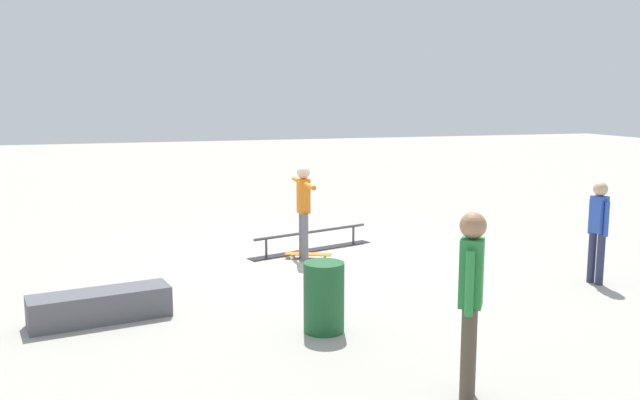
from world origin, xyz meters
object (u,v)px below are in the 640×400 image
at_px(skater_main, 304,206).
at_px(bystander_blue_shirt, 598,227).
at_px(grind_rail, 312,242).
at_px(skate_ledge, 100,306).
at_px(trash_bin, 324,297).
at_px(skateboard_main, 309,254).
at_px(bystander_green_shirt, 471,295).

distance_m(skater_main, bystander_blue_shirt, 4.61).
distance_m(grind_rail, skater_main, 1.07).
distance_m(skate_ledge, trash_bin, 2.82).
bearing_deg(grind_rail, skate_ledge, 20.73).
bearing_deg(skater_main, skateboard_main, 127.03).
relative_size(skateboard_main, trash_bin, 0.97).
xyz_separation_m(skater_main, skateboard_main, (-0.11, -0.08, -0.87)).
distance_m(bystander_blue_shirt, trash_bin, 4.57).
height_order(skateboard_main, bystander_blue_shirt, bystander_blue_shirt).
bearing_deg(skate_ledge, skateboard_main, -145.71).
distance_m(skateboard_main, bystander_green_shirt, 5.69).
distance_m(bystander_green_shirt, trash_bin, 2.30).
bearing_deg(grind_rail, skateboard_main, 50.28).
xyz_separation_m(skateboard_main, bystander_blue_shirt, (-3.65, 2.76, 0.79)).
distance_m(skater_main, bystander_green_shirt, 5.53).
relative_size(skater_main, bystander_blue_shirt, 1.06).
bearing_deg(skate_ledge, bystander_green_shirt, 134.66).
relative_size(grind_rail, skate_ledge, 1.47).
relative_size(grind_rail, bystander_blue_shirt, 1.63).
height_order(skate_ledge, trash_bin, trash_bin).
xyz_separation_m(skate_ledge, skateboard_main, (-3.39, -2.31, -0.12)).
relative_size(skate_ledge, skater_main, 1.05).
distance_m(skater_main, skateboard_main, 0.88).
bearing_deg(skater_main, bystander_green_shirt, 0.88).
relative_size(grind_rail, bystander_green_shirt, 1.42).
xyz_separation_m(grind_rail, trash_bin, (1.08, 4.08, 0.26)).
distance_m(grind_rail, skateboard_main, 0.62).
relative_size(grind_rail, skateboard_main, 3.08).
relative_size(skater_main, bystander_green_shirt, 0.92).
relative_size(skate_ledge, skateboard_main, 2.09).
bearing_deg(bystander_green_shirt, bystander_blue_shirt, 162.32).
xyz_separation_m(skater_main, bystander_green_shirt, (0.01, 5.53, 0.05)).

